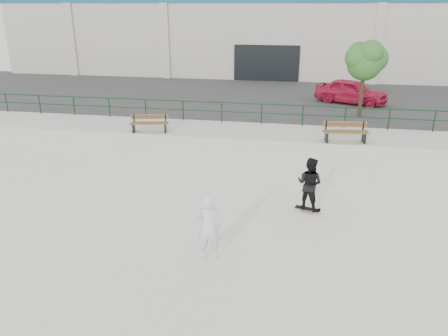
% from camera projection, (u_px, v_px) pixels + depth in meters
% --- Properties ---
extents(ground, '(120.00, 120.00, 0.00)m').
position_uv_depth(ground, '(184.00, 238.00, 12.07)').
color(ground, white).
rests_on(ground, ground).
extents(ledge, '(30.00, 3.00, 0.50)m').
position_uv_depth(ledge, '(237.00, 135.00, 20.73)').
color(ledge, beige).
rests_on(ledge, ground).
extents(parking_strip, '(60.00, 14.00, 0.50)m').
position_uv_depth(parking_strip, '(257.00, 99.00, 28.55)').
color(parking_strip, '#2F2F2F').
rests_on(parking_strip, ground).
extents(railing, '(28.00, 0.06, 1.03)m').
position_uv_depth(railing, '(241.00, 108.00, 21.57)').
color(railing, '#13361C').
rests_on(railing, ledge).
extents(commercial_building, '(44.20, 16.33, 8.00)m').
position_uv_depth(commercial_building, '(275.00, 22.00, 39.92)').
color(commercial_building, '#B2AEA0').
rests_on(commercial_building, ground).
extents(bench_left, '(1.83, 0.86, 0.81)m').
position_uv_depth(bench_left, '(150.00, 123.00, 20.22)').
color(bench_left, brown).
rests_on(bench_left, ledge).
extents(bench_right, '(1.96, 0.79, 0.88)m').
position_uv_depth(bench_right, '(345.00, 132.00, 18.71)').
color(bench_right, brown).
rests_on(bench_right, ledge).
extents(tree, '(2.22, 1.98, 3.95)m').
position_uv_depth(tree, '(366.00, 59.00, 22.14)').
color(tree, '#3F2D1F').
rests_on(tree, parking_strip).
extents(red_car, '(4.54, 3.21, 1.44)m').
position_uv_depth(red_car, '(351.00, 91.00, 25.97)').
color(red_car, '#B81638').
rests_on(red_car, parking_strip).
extents(skateboard, '(0.81, 0.38, 0.09)m').
position_uv_depth(skateboard, '(308.00, 209.00, 13.62)').
color(skateboard, black).
rests_on(skateboard, ground).
extents(standing_skater, '(1.00, 0.91, 1.67)m').
position_uv_depth(standing_skater, '(309.00, 184.00, 13.32)').
color(standing_skater, black).
rests_on(standing_skater, skateboard).
extents(seated_skater, '(0.68, 0.49, 1.74)m').
position_uv_depth(seated_skater, '(209.00, 227.00, 10.83)').
color(seated_skater, white).
rests_on(seated_skater, ground).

